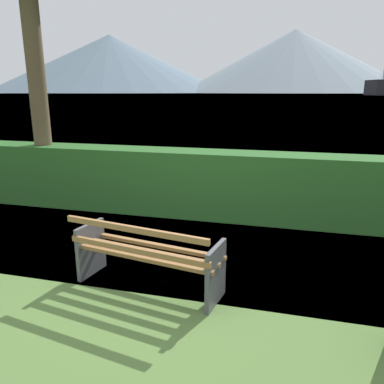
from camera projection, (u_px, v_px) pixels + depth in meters
The scene contains 5 objects.
ground_plane at pixel (150, 286), 4.49m from camera, with size 1400.00×1400.00×0.00m, color #4C6B33.
water_surface at pixel (291, 94), 293.84m from camera, with size 620.00×620.00×0.00m, color #7A99A8.
park_bench at pixel (146, 255), 4.32m from camera, with size 1.83×0.86×0.87m.
hedge_row at pixel (203, 184), 6.93m from camera, with size 11.26×0.73×1.21m, color #285B23.
distant_hills at pixel (270, 62), 520.20m from camera, with size 830.65×380.58×87.01m.
Camera 1 is at (1.51, -3.78, 2.26)m, focal length 35.03 mm.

